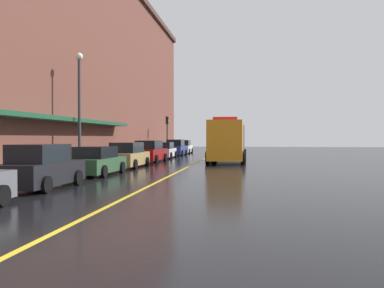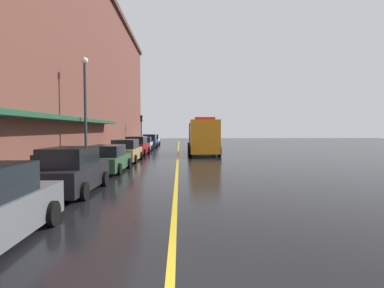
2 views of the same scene
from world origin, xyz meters
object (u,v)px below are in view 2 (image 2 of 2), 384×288
(parked_car_1, at_px, (72,172))
(utility_truck, at_px, (203,137))
(parked_car_7, at_px, (153,140))
(parking_meter_1, at_px, (33,166))
(parked_car_4, at_px, (137,146))
(parking_meter_0, at_px, (52,161))
(parked_car_2, at_px, (108,159))
(parked_car_5, at_px, (144,144))
(parked_car_6, at_px, (150,141))
(parking_meter_3, at_px, (136,140))
(street_lamp_left, at_px, (85,99))
(parked_car_3, at_px, (126,151))
(traffic_light_near, at_px, (141,124))
(parking_meter_2, at_px, (131,142))

(parked_car_1, bearing_deg, utility_truck, -17.91)
(parked_car_7, distance_m, parking_meter_1, 35.68)
(parked_car_4, bearing_deg, parking_meter_0, 177.43)
(parked_car_2, relative_size, parked_car_5, 0.98)
(parked_car_7, bearing_deg, parked_car_5, 178.18)
(parked_car_2, distance_m, parked_car_5, 17.98)
(parked_car_4, bearing_deg, parked_car_7, 1.94)
(parked_car_4, bearing_deg, parked_car_6, 1.66)
(parked_car_4, xyz_separation_m, parking_meter_0, (-1.37, -16.45, 0.24))
(parking_meter_3, distance_m, street_lamp_left, 18.82)
(parked_car_3, relative_size, parking_meter_0, 3.56)
(utility_truck, xyz_separation_m, parking_meter_3, (-7.79, 8.56, -0.62))
(parked_car_3, height_order, parking_meter_3, parked_car_3)
(parked_car_4, relative_size, parked_car_6, 1.07)
(parked_car_7, distance_m, street_lamp_left, 27.45)
(utility_truck, distance_m, parking_meter_3, 11.59)
(parked_car_1, relative_size, traffic_light_near, 1.00)
(parked_car_3, xyz_separation_m, traffic_light_near, (-1.39, 20.67, 2.36))
(parked_car_2, bearing_deg, parking_meter_1, 168.55)
(parked_car_2, distance_m, parking_meter_1, 6.26)
(parking_meter_2, relative_size, parking_meter_3, 1.00)
(parked_car_1, height_order, parked_car_7, parked_car_1)
(parked_car_1, relative_size, parked_car_4, 0.90)
(parked_car_1, height_order, parking_meter_2, parked_car_1)
(parked_car_2, distance_m, traffic_light_near, 26.37)
(parked_car_3, xyz_separation_m, parked_car_7, (-0.01, 23.98, -0.00))
(parked_car_3, distance_m, parked_car_7, 23.98)
(parking_meter_0, relative_size, parking_meter_2, 1.00)
(parked_car_5, bearing_deg, parked_car_4, 178.35)
(parked_car_2, xyz_separation_m, parked_car_7, (0.09, 29.54, 0.06))
(parked_car_7, distance_m, parking_meter_2, 12.73)
(parked_car_3, distance_m, traffic_light_near, 20.85)
(parked_car_2, xyz_separation_m, parked_car_3, (0.10, 5.56, 0.06))
(parked_car_7, distance_m, traffic_light_near, 4.30)
(parking_meter_2, bearing_deg, parked_car_2, -85.42)
(parked_car_5, bearing_deg, parking_meter_2, 126.68)
(parked_car_6, relative_size, parking_meter_2, 3.36)
(parking_meter_0, height_order, parking_meter_1, same)
(parked_car_6, height_order, traffic_light_near, traffic_light_near)
(parked_car_5, bearing_deg, street_lamp_left, 171.18)
(parked_car_4, xyz_separation_m, utility_truck, (6.42, 0.29, 0.86))
(parked_car_4, bearing_deg, parked_car_2, -177.88)
(parked_car_2, relative_size, utility_truck, 0.55)
(parked_car_6, xyz_separation_m, traffic_light_near, (-1.42, 2.28, 2.32))
(parked_car_4, xyz_separation_m, parking_meter_1, (-1.37, -18.18, 0.24))
(parked_car_4, bearing_deg, utility_truck, -85.26)
(parked_car_6, bearing_deg, parked_car_5, 179.03)
(parking_meter_0, relative_size, street_lamp_left, 0.19)
(parking_meter_0, distance_m, parking_meter_3, 25.29)
(parked_car_1, distance_m, parked_car_5, 23.90)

